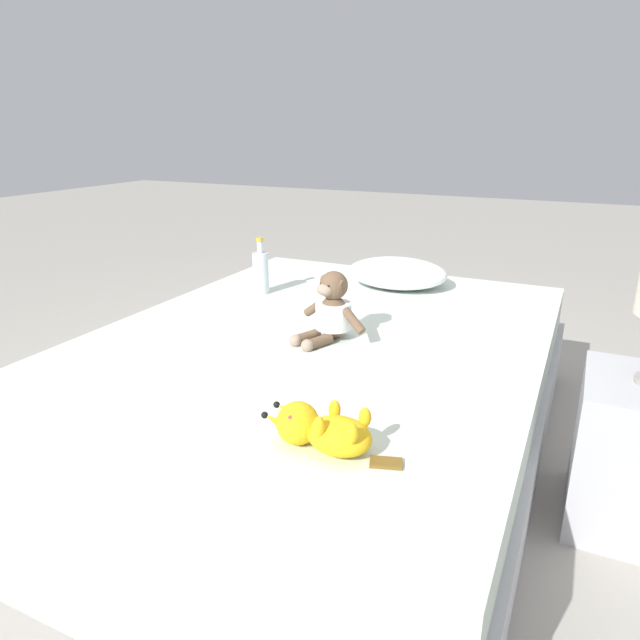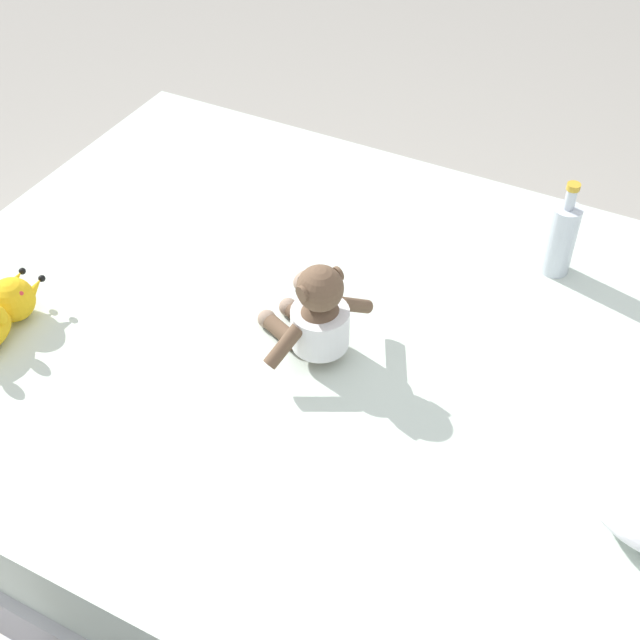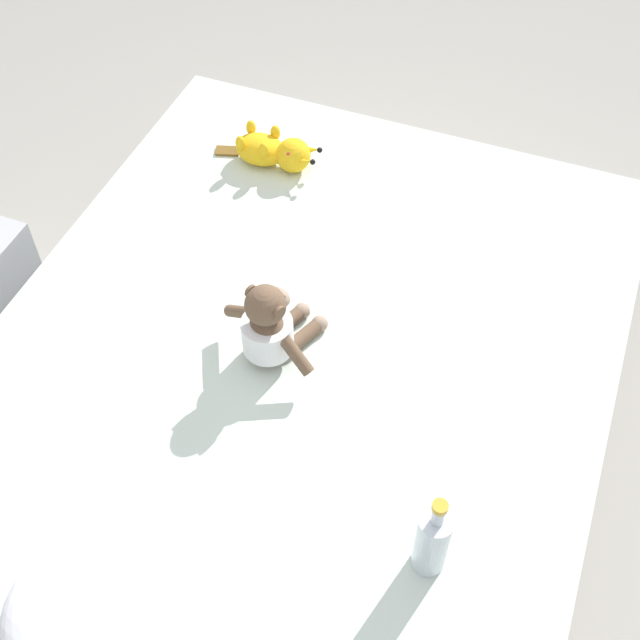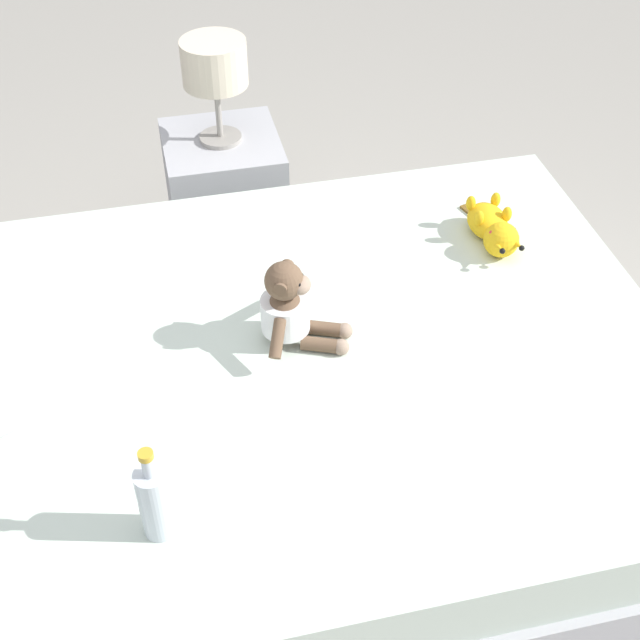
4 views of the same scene
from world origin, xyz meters
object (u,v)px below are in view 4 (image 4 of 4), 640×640
(glass_bottle, at_px, (155,501))
(nightstand, at_px, (226,197))
(bedside_lamp, at_px, (215,67))
(plush_monkey, at_px, (289,310))
(plush_yellow_creature, at_px, (493,228))
(bed, at_px, (286,416))

(glass_bottle, height_order, nightstand, glass_bottle)
(nightstand, height_order, bedside_lamp, bedside_lamp)
(plush_monkey, relative_size, bedside_lamp, 0.80)
(plush_monkey, height_order, plush_yellow_creature, plush_monkey)
(bed, xyz_separation_m, bedside_lamp, (1.04, 0.01, 0.50))
(bed, distance_m, bedside_lamp, 1.15)
(plush_monkey, distance_m, bedside_lamp, 1.00)
(bed, bearing_deg, nightstand, 0.39)
(bed, relative_size, plush_yellow_creature, 6.15)
(bed, distance_m, nightstand, 1.04)
(glass_bottle, distance_m, bedside_lamp, 1.54)
(bed, height_order, plush_monkey, plush_monkey)
(plush_monkey, height_order, nightstand, plush_monkey)
(plush_monkey, bearing_deg, bedside_lamp, 2.00)
(bed, relative_size, plush_monkey, 7.35)
(plush_yellow_creature, distance_m, bedside_lamp, 1.01)
(bed, distance_m, plush_monkey, 0.33)
(plush_yellow_creature, distance_m, glass_bottle, 1.27)
(bed, bearing_deg, plush_monkey, -26.62)
(plush_monkey, bearing_deg, plush_yellow_creature, -67.42)
(bedside_lamp, bearing_deg, bed, -179.61)
(plush_yellow_creature, height_order, glass_bottle, glass_bottle)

